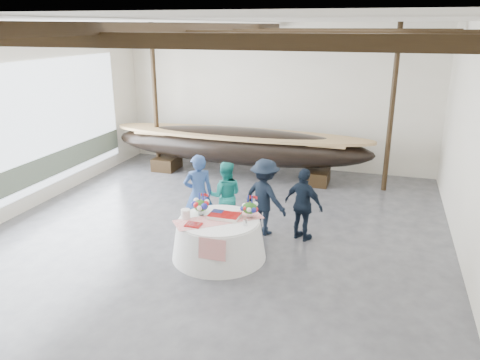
% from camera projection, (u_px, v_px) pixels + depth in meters
% --- Properties ---
extents(floor, '(10.00, 12.00, 0.01)m').
position_uv_depth(floor, '(210.00, 241.00, 10.06)').
color(floor, '#3D3D42').
rests_on(floor, ground).
extents(wall_back, '(10.00, 0.02, 4.50)m').
position_uv_depth(wall_back, '(276.00, 97.00, 14.78)').
color(wall_back, silver).
rests_on(wall_back, ground).
extents(wall_left, '(0.02, 12.00, 4.50)m').
position_uv_depth(wall_left, '(5.00, 124.00, 10.77)').
color(wall_left, silver).
rests_on(wall_left, ground).
extents(ceiling, '(10.00, 12.00, 0.01)m').
position_uv_depth(ceiling, '(205.00, 20.00, 8.64)').
color(ceiling, white).
rests_on(ceiling, wall_back).
extents(pavilion_structure, '(9.80, 11.76, 4.50)m').
position_uv_depth(pavilion_structure, '(220.00, 46.00, 9.51)').
color(pavilion_structure, black).
rests_on(pavilion_structure, ground).
extents(open_bay, '(0.03, 7.00, 3.20)m').
position_uv_depth(open_bay, '(39.00, 133.00, 11.79)').
color(open_bay, silver).
rests_on(open_bay, ground).
extents(longboat_display, '(8.02, 1.60, 1.50)m').
position_uv_depth(longboat_display, '(238.00, 146.00, 14.10)').
color(longboat_display, black).
rests_on(longboat_display, ground).
extents(banquet_table, '(1.87, 1.87, 0.80)m').
position_uv_depth(banquet_table, '(219.00, 238.00, 9.27)').
color(banquet_table, white).
rests_on(banquet_table, ground).
extents(tabletop_items, '(1.69, 1.51, 0.40)m').
position_uv_depth(tabletop_items, '(220.00, 210.00, 9.23)').
color(tabletop_items, red).
rests_on(tabletop_items, banquet_table).
extents(guest_woman_blue, '(0.78, 0.72, 1.79)m').
position_uv_depth(guest_woman_blue, '(198.00, 194.00, 10.26)').
color(guest_woman_blue, navy).
rests_on(guest_woman_blue, ground).
extents(guest_woman_teal, '(0.90, 0.78, 1.58)m').
position_uv_depth(guest_woman_teal, '(225.00, 196.00, 10.46)').
color(guest_woman_teal, teal).
rests_on(guest_woman_teal, ground).
extents(guest_man_left, '(1.27, 1.05, 1.70)m').
position_uv_depth(guest_man_left, '(265.00, 197.00, 10.20)').
color(guest_man_left, black).
rests_on(guest_man_left, ground).
extents(guest_man_right, '(1.01, 0.74, 1.59)m').
position_uv_depth(guest_man_right, '(304.00, 205.00, 9.91)').
color(guest_man_right, black).
rests_on(guest_man_right, ground).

